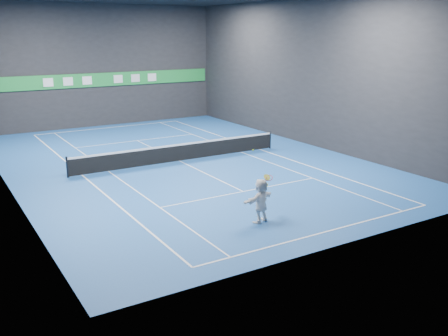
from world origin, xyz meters
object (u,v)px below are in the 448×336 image
tennis_net (180,152)px  tennis_racket (268,179)px  player (261,201)px  tennis_ball (253,150)px

tennis_net → tennis_racket: bearing=-96.6°
player → tennis_ball: bearing=-56.3°
player → tennis_ball: size_ratio=24.93×
tennis_net → tennis_ball: bearing=-100.2°
player → tennis_net: bearing=-115.8°
player → tennis_net: player is taller
tennis_ball → tennis_racket: bearing=-14.2°
player → tennis_net: (1.49, 9.84, -0.31)m
tennis_ball → tennis_racket: 1.32m
tennis_net → tennis_racket: size_ratio=19.98×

